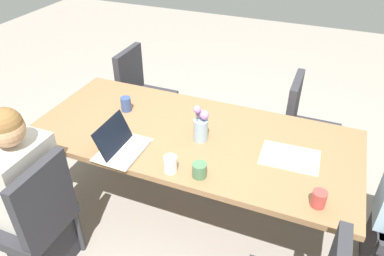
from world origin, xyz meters
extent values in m
plane|color=gray|center=(0.00, 0.00, 0.00)|extent=(10.00, 10.00, 0.00)
cube|color=olive|center=(0.00, 0.00, 0.72)|extent=(2.22, 0.98, 0.04)
cylinder|color=olive|center=(-1.03, -0.41, 0.35)|extent=(0.07, 0.07, 0.70)
cylinder|color=olive|center=(-1.03, 0.41, 0.35)|extent=(0.07, 0.07, 0.70)
cylinder|color=olive|center=(1.03, 0.41, 0.35)|extent=(0.07, 0.07, 0.70)
cube|color=#2D2D33|center=(-0.77, -0.83, 0.41)|extent=(0.44, 0.44, 0.08)
cube|color=#2D2D33|center=(-0.58, -0.83, 0.68)|extent=(0.06, 0.42, 0.45)
cylinder|color=#333338|center=(-0.96, -0.64, 0.18)|extent=(0.04, 0.04, 0.37)
cylinder|color=#333338|center=(-0.58, -0.64, 0.18)|extent=(0.04, 0.04, 0.37)
cube|color=#2D2D33|center=(-0.77, -0.77, 0.23)|extent=(0.36, 0.34, 0.45)
cube|color=#B7B2A8|center=(-0.77, -0.77, 0.70)|extent=(0.24, 0.40, 0.50)
sphere|color=tan|center=(-0.77, -0.77, 1.07)|extent=(0.20, 0.20, 0.20)
sphere|color=brown|center=(-0.77, -0.77, 1.10)|extent=(0.19, 0.19, 0.19)
cylinder|color=#333338|center=(1.29, 0.17, 0.18)|extent=(0.04, 0.04, 0.37)
cube|color=#2D2D33|center=(-0.78, 0.81, 0.41)|extent=(0.44, 0.44, 0.08)
cube|color=#2D2D33|center=(-0.97, 0.81, 0.68)|extent=(0.06, 0.42, 0.45)
cylinder|color=#333338|center=(-0.59, 1.00, 0.18)|extent=(0.04, 0.04, 0.37)
cylinder|color=#333338|center=(-0.59, 0.62, 0.18)|extent=(0.04, 0.04, 0.37)
cylinder|color=#333338|center=(-0.97, 1.00, 0.18)|extent=(0.04, 0.04, 0.37)
cylinder|color=#333338|center=(-0.97, 0.62, 0.18)|extent=(0.04, 0.04, 0.37)
cube|color=#2D2D33|center=(0.76, 0.79, 0.41)|extent=(0.44, 0.44, 0.08)
cube|color=#2D2D33|center=(0.57, 0.79, 0.68)|extent=(0.06, 0.42, 0.45)
cylinder|color=#333338|center=(0.95, 0.98, 0.18)|extent=(0.04, 0.04, 0.37)
cylinder|color=#333338|center=(0.95, 0.60, 0.18)|extent=(0.04, 0.04, 0.37)
cylinder|color=#333338|center=(0.57, 0.98, 0.18)|extent=(0.04, 0.04, 0.37)
cylinder|color=#333338|center=(0.57, 0.60, 0.18)|extent=(0.04, 0.04, 0.37)
cylinder|color=#8EA8B7|center=(0.08, -0.03, 0.82)|extent=(0.10, 0.10, 0.15)
sphere|color=#B27AC6|center=(0.10, -0.04, 0.94)|extent=(0.06, 0.06, 0.06)
cylinder|color=#477A3D|center=(0.10, -0.04, 0.92)|extent=(0.01, 0.01, 0.05)
sphere|color=#B27AC6|center=(0.06, -0.01, 0.93)|extent=(0.05, 0.05, 0.05)
cylinder|color=#477A3D|center=(0.06, -0.01, 0.91)|extent=(0.01, 0.01, 0.04)
sphere|color=#B27AC6|center=(0.06, -0.05, 0.98)|extent=(0.05, 0.05, 0.05)
cylinder|color=#477A3D|center=(0.06, -0.05, 0.94)|extent=(0.01, 0.01, 0.09)
cube|color=beige|center=(-0.35, -0.33, 0.75)|extent=(0.27, 0.37, 0.00)
cube|color=beige|center=(0.66, -0.01, 0.75)|extent=(0.37, 0.28, 0.00)
cube|color=silver|center=(-0.32, -0.35, 0.76)|extent=(0.22, 0.32, 0.02)
cube|color=black|center=(-0.39, -0.35, 0.86)|extent=(0.09, 0.31, 0.19)
cylinder|color=white|center=(0.03, -0.40, 0.80)|extent=(0.08, 0.08, 0.11)
cylinder|color=#47704C|center=(0.20, -0.38, 0.79)|extent=(0.09, 0.09, 0.09)
cylinder|color=#33477A|center=(-0.58, 0.10, 0.80)|extent=(0.08, 0.08, 0.11)
cylinder|color=#AD3D38|center=(0.87, -0.36, 0.79)|extent=(0.08, 0.08, 0.09)
camera|label=1|loc=(0.77, -1.89, 2.17)|focal=34.04mm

